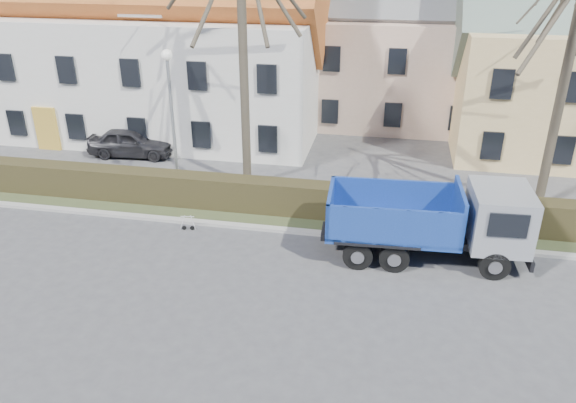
% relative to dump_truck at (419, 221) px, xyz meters
% --- Properties ---
extents(ground, '(120.00, 120.00, 0.00)m').
position_rel_dump_truck_xyz_m(ground, '(-5.14, -3.71, -1.36)').
color(ground, '#444447').
extents(curb_far, '(80.00, 0.30, 0.12)m').
position_rel_dump_truck_xyz_m(curb_far, '(-5.14, 0.89, -1.30)').
color(curb_far, '#9F9D98').
rests_on(curb_far, ground).
extents(grass_strip, '(80.00, 3.00, 0.10)m').
position_rel_dump_truck_xyz_m(grass_strip, '(-5.14, 2.49, -1.31)').
color(grass_strip, '#384225').
rests_on(grass_strip, ground).
extents(hedge, '(60.00, 0.90, 1.30)m').
position_rel_dump_truck_xyz_m(hedge, '(-5.14, 2.29, -0.71)').
color(hedge, '#2D2716').
rests_on(hedge, ground).
extents(building_white, '(26.80, 10.80, 9.50)m').
position_rel_dump_truck_xyz_m(building_white, '(-18.14, 12.29, 3.39)').
color(building_white, silver).
rests_on(building_white, ground).
extents(building_pink, '(10.80, 8.80, 8.00)m').
position_rel_dump_truck_xyz_m(building_pink, '(-1.14, 16.29, 2.64)').
color(building_pink, '#CDA891').
rests_on(building_pink, ground).
extents(tree_1, '(9.20, 9.20, 12.65)m').
position_rel_dump_truck_xyz_m(tree_1, '(-7.14, 4.79, 4.96)').
color(tree_1, '#3E372B').
rests_on(tree_1, ground).
extents(tree_2, '(8.00, 8.00, 11.00)m').
position_rel_dump_truck_xyz_m(tree_2, '(4.86, 4.79, 4.14)').
color(tree_2, '#3E372B').
rests_on(tree_2, ground).
extents(dump_truck, '(6.93, 2.85, 2.73)m').
position_rel_dump_truck_xyz_m(dump_truck, '(0.00, 0.00, 0.00)').
color(dump_truck, navy).
rests_on(dump_truck, ground).
extents(streetlight, '(0.47, 0.47, 6.07)m').
position_rel_dump_truck_xyz_m(streetlight, '(-9.72, 3.29, 1.67)').
color(streetlight, '#979C9E').
rests_on(streetlight, ground).
extents(cart_frame, '(0.75, 0.49, 0.64)m').
position_rel_dump_truck_xyz_m(cart_frame, '(-8.45, 0.32, -1.04)').
color(cart_frame, silver).
rests_on(cart_frame, ground).
extents(parked_car_a, '(4.28, 1.99, 1.42)m').
position_rel_dump_truck_xyz_m(parked_car_a, '(-13.62, 7.19, -0.65)').
color(parked_car_a, '#262529').
rests_on(parked_car_a, ground).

